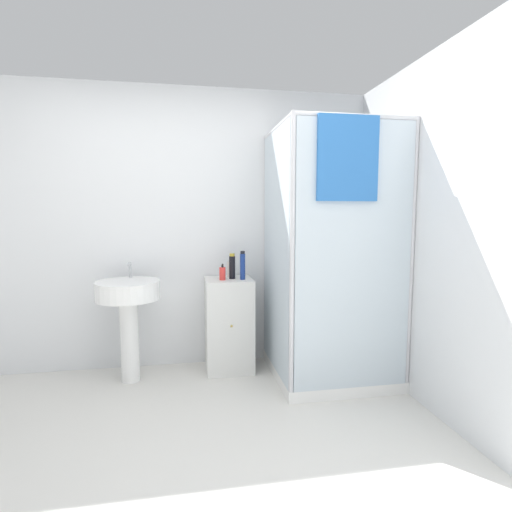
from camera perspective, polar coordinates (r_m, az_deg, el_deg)
The scene contains 10 objects.
ground_plane at distance 2.43m, azimuth -9.03°, elevation -29.06°, with size 12.00×12.00×0.00m, color silver.
wall_back at distance 3.68m, azimuth -9.93°, elevation 3.83°, with size 6.40×0.06×2.50m, color silver.
wall_right at distance 2.63m, azimuth 30.69°, elevation 2.11°, with size 0.06×6.40×2.50m, color silver.
shower_enclosure at distance 3.39m, azimuth 9.89°, elevation -8.02°, with size 0.96×0.99×2.09m.
vanity_cabinet at distance 3.61m, azimuth -3.89°, elevation -9.69°, with size 0.41×0.42×0.82m.
sink at distance 3.45m, azimuth -17.77°, elevation -6.61°, with size 0.52×0.52×0.98m.
soap_dispenser at distance 3.45m, azimuth -4.81°, elevation -2.49°, with size 0.05×0.06×0.14m.
shampoo_bottle_tall_black at distance 3.50m, azimuth -3.43°, elevation -1.50°, with size 0.05×0.05×0.22m.
shampoo_bottle_blue at distance 3.46m, azimuth -1.92°, elevation -1.38°, with size 0.05×0.05×0.25m.
lotion_bottle_white at distance 3.59m, azimuth -3.81°, elevation -1.91°, with size 0.05×0.05×0.17m.
Camera 1 is at (-0.02, -1.98, 1.40)m, focal length 28.00 mm.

